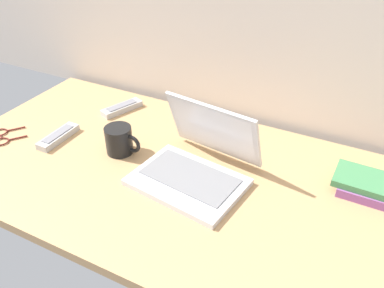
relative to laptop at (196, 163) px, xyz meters
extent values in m
cube|color=tan|center=(0.00, -0.02, -0.06)|extent=(1.60, 0.76, 0.03)
cube|color=silver|center=(-0.01, -0.05, -0.04)|extent=(0.34, 0.26, 0.02)
cube|color=slate|center=(0.00, -0.03, -0.03)|extent=(0.29, 0.18, 0.00)
cube|color=silver|center=(0.01, 0.09, 0.07)|extent=(0.31, 0.12, 0.19)
cube|color=white|center=(0.01, 0.09, 0.07)|extent=(0.28, 0.10, 0.17)
cylinder|color=black|center=(-0.27, 0.00, 0.00)|extent=(0.09, 0.09, 0.09)
torus|color=black|center=(-0.22, 0.00, 0.00)|extent=(0.06, 0.01, 0.06)
cylinder|color=brown|center=(-0.27, 0.00, 0.04)|extent=(0.08, 0.08, 0.00)
cube|color=#B7B7B7|center=(-0.42, 0.22, -0.03)|extent=(0.10, 0.17, 0.02)
cube|color=slate|center=(-0.42, 0.22, -0.02)|extent=(0.07, 0.12, 0.00)
cube|color=#B7B7B7|center=(-0.50, -0.04, -0.03)|extent=(0.05, 0.16, 0.02)
cube|color=slate|center=(-0.50, -0.04, -0.02)|extent=(0.03, 0.12, 0.00)
torus|color=#591E19|center=(-0.70, -0.10, -0.04)|extent=(0.07, 0.07, 0.01)
torus|color=#591E19|center=(-0.65, -0.14, -0.04)|extent=(0.07, 0.07, 0.01)
cube|color=#591E19|center=(-0.68, -0.12, -0.04)|extent=(0.02, 0.02, 0.00)
cube|color=#591E19|center=(-0.67, -0.06, -0.04)|extent=(0.04, 0.05, 0.00)
cube|color=#591E19|center=(-0.62, -0.10, -0.04)|extent=(0.04, 0.05, 0.00)
cube|color=#8C4C8C|center=(0.46, 0.15, -0.03)|extent=(0.16, 0.13, 0.03)
cube|color=#3F7F4C|center=(0.46, 0.15, -0.01)|extent=(0.20, 0.12, 0.02)
camera|label=1|loc=(0.41, -0.82, 0.69)|focal=36.74mm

